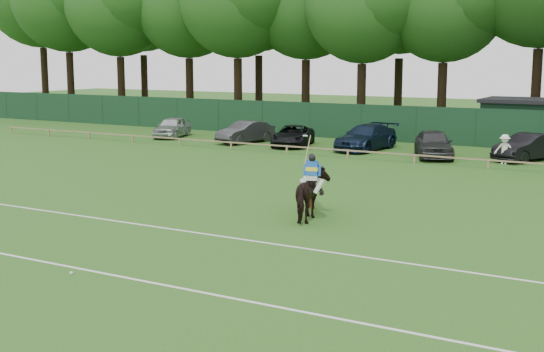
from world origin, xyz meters
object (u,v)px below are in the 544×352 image
Objects in this scene: hatch_grey at (433,144)px; estate_black at (528,147)px; suv_black at (293,136)px; sedan_navy at (366,137)px; horse_chestnut at (311,189)px; sedan_silver at (172,127)px; horse_dark at (312,195)px; sedan_grey at (245,132)px; polo_ball at (71,273)px; spectator_left at (504,149)px.

estate_black is at bearing -8.28° from hatch_grey.
sedan_navy is at bearing -10.18° from suv_black.
sedan_silver is at bearing -20.47° from horse_chestnut.
estate_black is (24.65, 0.41, 0.02)m from sedan_silver.
horse_dark is 0.49× the size of sedan_grey.
horse_chestnut reaches higher than sedan_grey.
sedan_navy is at bearing 96.41° from polo_ball.
polo_ball is at bearing -106.89° from spectator_left.
spectator_left reaches higher than horse_chestnut.
sedan_grey is (-13.57, 17.18, -0.06)m from horse_chestnut.
horse_dark is 9.50m from polo_ball.
horse_dark is 0.45× the size of suv_black.
sedan_navy reaches higher than sedan_grey.
horse_dark reaches higher than sedan_navy.
horse_dark is at bearing -110.27° from hatch_grey.
suv_black is at bearing -18.00° from sedan_silver.
sedan_navy is (4.90, 0.58, 0.12)m from suv_black.
sedan_grey reaches higher than suv_black.
horse_chestnut reaches higher than sedan_navy.
estate_black is 29.37m from polo_ball.
spectator_left is at bearing -87.81° from estate_black.
sedan_navy is 9.74m from estate_black.
sedan_silver reaches higher than sedan_grey.
horse_dark is at bearing -77.07° from suv_black.
sedan_silver is (-19.97, 17.45, -0.06)m from horse_chestnut.
sedan_grey is 17.46m from spectator_left.
spectator_left is (17.40, -1.37, 0.08)m from sedan_grey.
hatch_grey is (9.63, -0.73, 0.14)m from suv_black.
estate_black is at bearing 77.14° from polo_ball.
sedan_silver is 2.67× the size of spectator_left.
spectator_left is (4.15, -0.64, -0.00)m from hatch_grey.
sedan_navy is (-5.05, 17.76, -0.01)m from horse_chestnut.
horse_chestnut is 0.98× the size of spectator_left.
estate_black is at bearing -15.50° from sedan_silver.
horse_chestnut is 16.46m from hatch_grey.
sedan_silver is 0.94× the size of estate_black.
spectator_left reaches higher than sedan_silver.
sedan_silver is 33.53m from polo_ball.
spectator_left reaches higher than estate_black.
sedan_silver is 0.98× the size of sedan_grey.
spectator_left is (3.83, 15.81, 0.01)m from horse_chestnut.
horse_dark is 1.35× the size of spectator_left.
hatch_grey is at bearing 8.41° from sedan_grey.
hatch_grey is at bearing -21.22° from suv_black.
horse_chestnut is 18.47m from estate_black.
horse_dark is 20.33m from sedan_navy.
sedan_grey is 30.30m from polo_ball.
horse_chestnut is 26.52m from sedan_silver.
horse_dark is 24.36× the size of polo_ball.
horse_dark reaches higher than estate_black.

